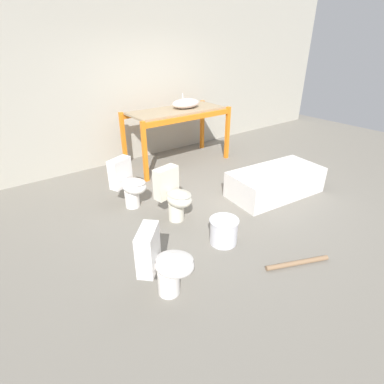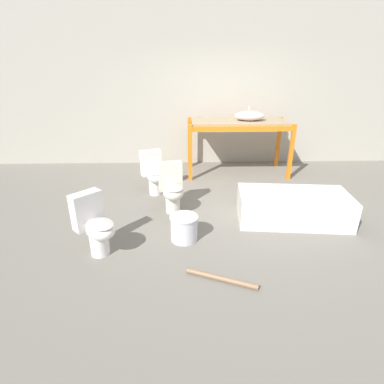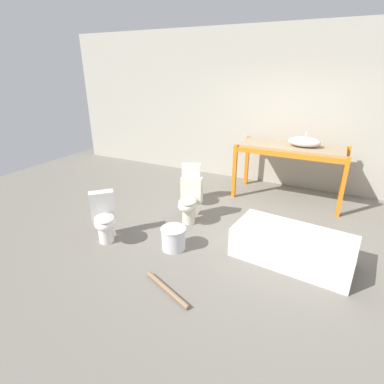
{
  "view_description": "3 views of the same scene",
  "coord_description": "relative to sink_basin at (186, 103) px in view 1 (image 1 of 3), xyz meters",
  "views": [
    {
      "loc": [
        -2.89,
        -3.24,
        2.26
      ],
      "look_at": [
        -0.88,
        -0.56,
        0.53
      ],
      "focal_mm": 28.0,
      "sensor_mm": 36.0,
      "label": 1
    },
    {
      "loc": [
        -0.76,
        -4.34,
        2.05
      ],
      "look_at": [
        -0.65,
        -0.6,
        0.46
      ],
      "focal_mm": 28.0,
      "sensor_mm": 36.0,
      "label": 2
    },
    {
      "loc": [
        1.11,
        -4.2,
        2.39
      ],
      "look_at": [
        -0.75,
        -0.51,
        0.67
      ],
      "focal_mm": 28.0,
      "sensor_mm": 36.0,
      "label": 3
    }
  ],
  "objects": [
    {
      "name": "toilet_extra",
      "position": [
        -2.3,
        -2.81,
        -0.78
      ],
      "size": [
        0.59,
        0.59,
        0.73
      ],
      "rotation": [
        0.0,
        0.0,
        0.81
      ],
      "color": "white",
      "rests_on": "ground_plane"
    },
    {
      "name": "bucket_white",
      "position": [
        -1.29,
        -2.56,
        -0.98
      ],
      "size": [
        0.36,
        0.36,
        0.33
      ],
      "color": "silver",
      "rests_on": "ground_plane"
    },
    {
      "name": "loose_pipe",
      "position": [
        -0.91,
        -3.37,
        -1.12
      ],
      "size": [
        0.72,
        0.34,
        0.06
      ],
      "color": "#8C6B4C",
      "rests_on": "ground_plane"
    },
    {
      "name": "ground_plane",
      "position": [
        -0.53,
        -1.5,
        -1.15
      ],
      "size": [
        12.0,
        12.0,
        0.0
      ],
      "primitive_type": "plane",
      "color": "slate"
    },
    {
      "name": "toilet_far",
      "position": [
        -1.79,
        -1.03,
        -0.78
      ],
      "size": [
        0.5,
        0.6,
        0.73
      ],
      "rotation": [
        0.0,
        0.0,
        0.41
      ],
      "color": "white",
      "rests_on": "ground_plane"
    },
    {
      "name": "toilet_near",
      "position": [
        -1.46,
        -1.73,
        -0.78
      ],
      "size": [
        0.42,
        0.56,
        0.73
      ],
      "rotation": [
        0.0,
        0.0,
        0.19
      ],
      "color": "silver",
      "rests_on": "ground_plane"
    },
    {
      "name": "warehouse_wall_rear",
      "position": [
        -0.53,
        0.78,
        0.45
      ],
      "size": [
        10.8,
        0.08,
        3.2
      ],
      "color": "#B2AD9E",
      "rests_on": "ground_plane"
    },
    {
      "name": "sink_basin",
      "position": [
        0.0,
        0.0,
        0.0
      ],
      "size": [
        0.57,
        0.37,
        0.26
      ],
      "color": "silver",
      "rests_on": "shelving_rack"
    },
    {
      "name": "shelving_rack",
      "position": [
        -0.2,
        0.01,
        -0.24
      ],
      "size": [
        1.98,
        0.89,
        1.06
      ],
      "color": "orange",
      "rests_on": "ground_plane"
    },
    {
      "name": "bathtub_main",
      "position": [
        0.25,
        -2.09,
        -0.91
      ],
      "size": [
        1.57,
        0.88,
        0.42
      ],
      "rotation": [
        0.0,
        0.0,
        -0.1
      ],
      "color": "white",
      "rests_on": "ground_plane"
    }
  ]
}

